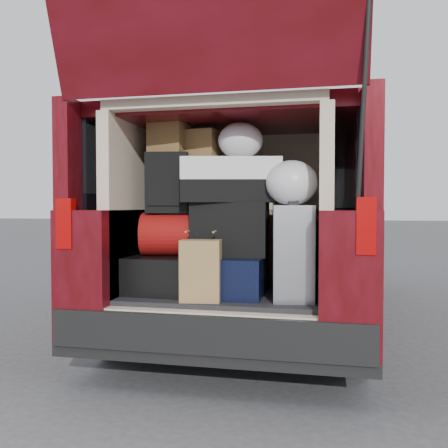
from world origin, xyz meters
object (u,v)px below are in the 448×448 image
at_px(kraft_bag, 201,271).
at_px(twotone_duffel, 231,181).
at_px(backpack, 168,183).
at_px(black_hardshell, 168,273).
at_px(navy_hardshell, 229,275).
at_px(silver_roller, 293,252).
at_px(black_soft_case, 230,229).
at_px(red_duffel, 175,234).

bearing_deg(kraft_bag, twotone_duffel, 61.83).
bearing_deg(backpack, black_hardshell, 94.61).
distance_m(navy_hardshell, silver_roller, 0.46).
distance_m(black_soft_case, backpack, 0.53).
relative_size(silver_roller, twotone_duffel, 0.91).
xyz_separation_m(black_hardshell, red_duffel, (0.06, -0.03, 0.26)).
xyz_separation_m(black_hardshell, navy_hardshell, (0.43, -0.03, 0.00)).
distance_m(navy_hardshell, red_duffel, 0.46).
distance_m(kraft_bag, twotone_duffel, 0.65).
bearing_deg(twotone_duffel, black_soft_case, -105.65).
distance_m(black_hardshell, kraft_bag, 0.45).
relative_size(silver_roller, black_soft_case, 1.19).
bearing_deg(twotone_duffel, black_hardshell, 167.04).
bearing_deg(navy_hardshell, silver_roller, -12.05).
xyz_separation_m(black_hardshell, kraft_bag, (0.31, -0.32, 0.06)).
bearing_deg(red_duffel, twotone_duffel, -6.71).
bearing_deg(kraft_bag, black_hardshell, 128.43).
xyz_separation_m(kraft_bag, black_soft_case, (0.12, 0.29, 0.24)).
distance_m(silver_roller, twotone_duffel, 0.62).
distance_m(navy_hardshell, twotone_duffel, 0.62).
relative_size(red_duffel, black_soft_case, 0.90).
height_order(black_soft_case, backpack, backpack).
bearing_deg(navy_hardshell, kraft_bag, -112.55).
height_order(silver_roller, twotone_duffel, twotone_duffel).
xyz_separation_m(red_duffel, black_soft_case, (0.38, 0.01, 0.04)).
distance_m(silver_roller, black_soft_case, 0.45).
bearing_deg(kraft_bag, navy_hardshell, 61.41).
bearing_deg(red_duffel, silver_roller, -16.09).
height_order(black_soft_case, twotone_duffel, twotone_duffel).
relative_size(black_hardshell, kraft_bag, 1.63).
bearing_deg(black_hardshell, backpack, -71.51).
xyz_separation_m(navy_hardshell, kraft_bag, (-0.12, -0.28, 0.06)).
bearing_deg(backpack, kraft_bag, -54.22).
distance_m(navy_hardshell, black_soft_case, 0.30).
distance_m(black_hardshell, backpack, 0.61).
relative_size(black_hardshell, backpack, 1.50).
relative_size(kraft_bag, black_soft_case, 0.76).
height_order(silver_roller, backpack, backpack).
xyz_separation_m(navy_hardshell, red_duffel, (-0.37, 0.00, 0.26)).
bearing_deg(red_duffel, navy_hardshell, -10.04).
distance_m(red_duffel, twotone_duffel, 0.52).
relative_size(black_hardshell, red_duffel, 1.38).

